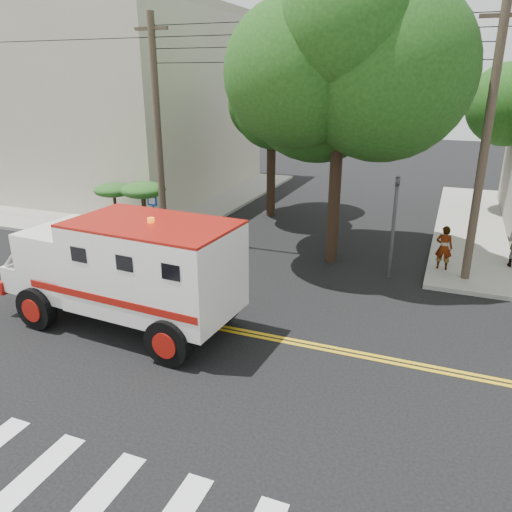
% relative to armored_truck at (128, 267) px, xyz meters
% --- Properties ---
extents(ground, '(100.00, 100.00, 0.00)m').
position_rel_armored_truck_xyz_m(ground, '(2.50, 0.80, -1.81)').
color(ground, black).
rests_on(ground, ground).
extents(sidewalk_nw, '(17.00, 17.00, 0.15)m').
position_rel_armored_truck_xyz_m(sidewalk_nw, '(-11.00, 14.30, -1.73)').
color(sidewalk_nw, gray).
rests_on(sidewalk_nw, ground).
extents(building_left, '(16.00, 14.00, 10.00)m').
position_rel_armored_truck_xyz_m(building_left, '(-13.00, 15.80, 3.34)').
color(building_left, '#B8AA97').
rests_on(building_left, sidewalk_nw).
extents(utility_pole_left, '(0.28, 0.28, 9.00)m').
position_rel_armored_truck_xyz_m(utility_pole_left, '(-3.10, 6.80, 2.69)').
color(utility_pole_left, '#382D23').
rests_on(utility_pole_left, ground).
extents(utility_pole_right, '(0.28, 0.28, 9.00)m').
position_rel_armored_truck_xyz_m(utility_pole_right, '(8.80, 7.00, 2.69)').
color(utility_pole_right, '#382D23').
rests_on(utility_pole_right, ground).
extents(tree_main, '(6.08, 5.70, 9.85)m').
position_rel_armored_truck_xyz_m(tree_main, '(4.44, 7.01, 5.39)').
color(tree_main, black).
rests_on(tree_main, ground).
extents(tree_left, '(4.48, 4.20, 7.70)m').
position_rel_armored_truck_xyz_m(tree_left, '(-0.18, 12.58, 3.92)').
color(tree_left, black).
rests_on(tree_left, ground).
extents(traffic_signal, '(0.15, 0.18, 3.60)m').
position_rel_armored_truck_xyz_m(traffic_signal, '(6.30, 6.40, 0.42)').
color(traffic_signal, '#3F3F42').
rests_on(traffic_signal, ground).
extents(accessibility_sign, '(0.45, 0.10, 2.02)m').
position_rel_armored_truck_xyz_m(accessibility_sign, '(-3.70, 6.97, -0.44)').
color(accessibility_sign, '#3F3F42').
rests_on(accessibility_sign, ground).
extents(palm_planter, '(3.52, 2.63, 2.36)m').
position_rel_armored_truck_xyz_m(palm_planter, '(-4.94, 7.42, -0.16)').
color(palm_planter, '#1E3314').
rests_on(palm_planter, sidewalk_nw).
extents(armored_truck, '(7.14, 3.22, 3.18)m').
position_rel_armored_truck_xyz_m(armored_truck, '(0.00, 0.00, 0.00)').
color(armored_truck, white).
rests_on(armored_truck, ground).
extents(pedestrian_a, '(0.62, 0.43, 1.61)m').
position_rel_armored_truck_xyz_m(pedestrian_a, '(8.00, 7.62, -0.85)').
color(pedestrian_a, gray).
rests_on(pedestrian_a, sidewalk_ne).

